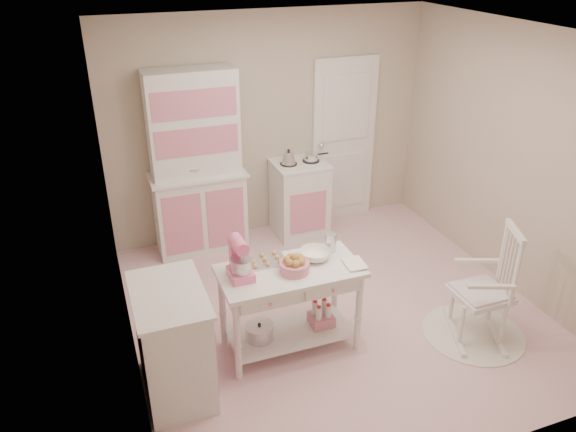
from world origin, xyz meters
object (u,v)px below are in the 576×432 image
object	(u,v)px
base_cabinet	(173,342)
bread_basket	(294,267)
work_table	(290,308)
rocking_chair	(482,284)
hutch	(197,164)
stand_mixer	(240,260)
stove	(299,198)

from	to	relation	value
base_cabinet	bread_basket	world-z (taller)	base_cabinet
work_table	rocking_chair	bearing A→B (deg)	-15.10
hutch	rocking_chair	size ratio (longest dim) A/B	1.89
hutch	work_table	xyz separation A→B (m)	(0.34, -2.02, -0.64)
bread_basket	work_table	bearing A→B (deg)	111.80
hutch	work_table	size ratio (longest dim) A/B	1.73
base_cabinet	stand_mixer	bearing A→B (deg)	17.52
bread_basket	rocking_chair	bearing A→B (deg)	-13.62
base_cabinet	work_table	world-z (taller)	base_cabinet
base_cabinet	hutch	bearing A→B (deg)	72.34
stove	bread_basket	xyz separation A→B (m)	(-0.84, -2.02, 0.39)
bread_basket	base_cabinet	bearing A→B (deg)	-173.30
stove	stand_mixer	world-z (taller)	stand_mixer
bread_basket	stand_mixer	bearing A→B (deg)	170.96
work_table	stand_mixer	xyz separation A→B (m)	(-0.42, 0.02, 0.57)
rocking_chair	bread_basket	xyz separation A→B (m)	(-1.62, 0.39, 0.30)
rocking_chair	bread_basket	size ratio (longest dim) A/B	4.40
stand_mixer	bread_basket	bearing A→B (deg)	-10.99
stove	stand_mixer	xyz separation A→B (m)	(-1.28, -1.95, 0.51)
base_cabinet	work_table	bearing A→B (deg)	9.54
stove	rocking_chair	xyz separation A→B (m)	(0.77, -2.41, 0.09)
hutch	base_cabinet	world-z (taller)	hutch
base_cabinet	work_table	xyz separation A→B (m)	(1.03, 0.17, -0.06)
stove	base_cabinet	world-z (taller)	same
base_cabinet	work_table	size ratio (longest dim) A/B	0.77
work_table	stand_mixer	size ratio (longest dim) A/B	3.53
hutch	stand_mixer	xyz separation A→B (m)	(-0.08, -2.00, -0.07)
rocking_chair	work_table	xyz separation A→B (m)	(-1.64, 0.44, -0.15)
hutch	base_cabinet	distance (m)	2.37
rocking_chair	bread_basket	distance (m)	1.69
stove	base_cabinet	distance (m)	2.86
hutch	stove	xyz separation A→B (m)	(1.20, -0.05, -0.58)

